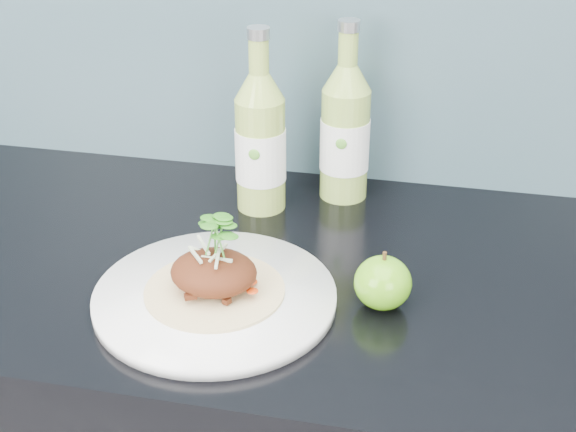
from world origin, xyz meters
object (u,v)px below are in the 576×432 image
green_apple (383,283)px  cider_bottle_right (345,133)px  dinner_plate (215,297)px  cider_bottle_left (260,143)px

green_apple → cider_bottle_right: cider_bottle_right is taller
green_apple → cider_bottle_right: 0.31m
cider_bottle_right → dinner_plate: bearing=-132.2°
dinner_plate → cider_bottle_left: 0.28m
dinner_plate → cider_bottle_left: size_ratio=1.34×
cider_bottle_left → cider_bottle_right: same height
green_apple → cider_bottle_left: (-0.21, 0.23, 0.07)m
green_apple → cider_bottle_left: bearing=132.8°
cider_bottle_right → green_apple: bearing=-95.7°
dinner_plate → cider_bottle_left: (-0.01, 0.26, 0.10)m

